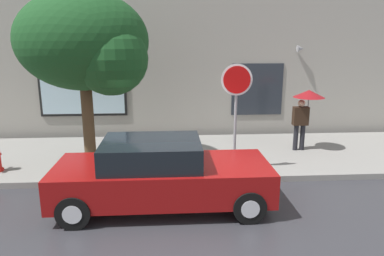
{
  "coord_description": "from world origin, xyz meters",
  "views": [
    {
      "loc": [
        0.11,
        -6.98,
        3.37
      ],
      "look_at": [
        0.69,
        1.8,
        1.2
      ],
      "focal_mm": 33.31,
      "sensor_mm": 36.0,
      "label": 1
    }
  ],
  "objects_px": {
    "parked_car": "(161,175)",
    "street_tree": "(88,45)",
    "stop_sign": "(236,97)",
    "pedestrian_with_umbrella": "(306,103)"
  },
  "relations": [
    {
      "from": "pedestrian_with_umbrella",
      "to": "street_tree",
      "type": "relative_size",
      "value": 0.41
    },
    {
      "from": "parked_car",
      "to": "stop_sign",
      "type": "distance_m",
      "value": 2.76
    },
    {
      "from": "pedestrian_with_umbrella",
      "to": "stop_sign",
      "type": "height_order",
      "value": "stop_sign"
    },
    {
      "from": "pedestrian_with_umbrella",
      "to": "stop_sign",
      "type": "xyz_separation_m",
      "value": [
        -2.4,
        -1.63,
        0.47
      ]
    },
    {
      "from": "street_tree",
      "to": "stop_sign",
      "type": "height_order",
      "value": "street_tree"
    },
    {
      "from": "parked_car",
      "to": "street_tree",
      "type": "bearing_deg",
      "value": 127.39
    },
    {
      "from": "parked_car",
      "to": "street_tree",
      "type": "xyz_separation_m",
      "value": [
        -1.78,
        2.33,
        2.56
      ]
    },
    {
      "from": "parked_car",
      "to": "pedestrian_with_umbrella",
      "type": "xyz_separation_m",
      "value": [
        4.22,
        3.21,
        0.87
      ]
    },
    {
      "from": "parked_car",
      "to": "stop_sign",
      "type": "xyz_separation_m",
      "value": [
        1.82,
        1.58,
        1.35
      ]
    },
    {
      "from": "street_tree",
      "to": "parked_car",
      "type": "bearing_deg",
      "value": -52.61
    }
  ]
}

